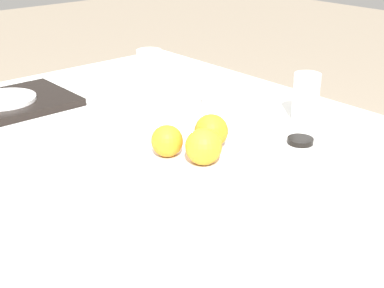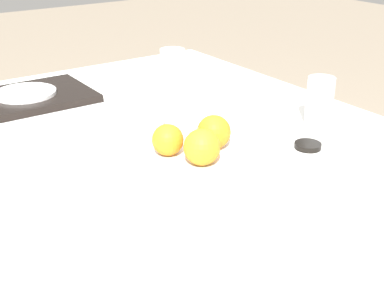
% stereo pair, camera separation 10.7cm
% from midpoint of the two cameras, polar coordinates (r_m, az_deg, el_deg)
% --- Properties ---
extents(table, '(1.22, 1.03, 0.74)m').
position_cam_midpoint_polar(table, '(1.48, -11.50, -11.93)').
color(table, white).
rests_on(table, ground_plane).
extents(fruit_platter, '(0.27, 0.27, 0.03)m').
position_cam_midpoint_polar(fruit_platter, '(1.08, -2.83, -1.73)').
color(fruit_platter, silver).
rests_on(fruit_platter, table).
extents(orange_0, '(0.07, 0.07, 0.07)m').
position_cam_midpoint_polar(orange_0, '(1.08, -5.51, 0.27)').
color(orange_0, orange).
rests_on(orange_0, fruit_platter).
extents(orange_1, '(0.07, 0.07, 0.07)m').
position_cam_midpoint_polar(orange_1, '(1.04, -1.70, -0.34)').
color(orange_1, orange).
rests_on(orange_1, fruit_platter).
extents(orange_2, '(0.07, 0.07, 0.07)m').
position_cam_midpoint_polar(orange_2, '(1.11, -0.68, 1.33)').
color(orange_2, orange).
rests_on(orange_2, fruit_platter).
extents(water_glass, '(0.07, 0.07, 0.12)m').
position_cam_midpoint_polar(water_glass, '(1.33, 9.82, 4.89)').
color(water_glass, silver).
rests_on(water_glass, table).
extents(serving_tray, '(0.34, 0.25, 0.02)m').
position_cam_midpoint_polar(serving_tray, '(1.51, -21.29, 3.91)').
color(serving_tray, black).
rests_on(serving_tray, table).
extents(side_plate, '(0.17, 0.17, 0.01)m').
position_cam_midpoint_polar(side_plate, '(1.51, -21.38, 4.45)').
color(side_plate, white).
rests_on(side_plate, serving_tray).
extents(cup_1, '(0.08, 0.08, 0.08)m').
position_cam_midpoint_polar(cup_1, '(1.70, -6.40, 8.59)').
color(cup_1, white).
rests_on(cup_1, table).
extents(cup_2, '(0.07, 0.07, 0.08)m').
position_cam_midpoint_polar(cup_2, '(1.38, 0.45, 5.16)').
color(cup_2, white).
rests_on(cup_2, table).
extents(cup_3, '(0.09, 0.09, 0.06)m').
position_cam_midpoint_polar(cup_3, '(1.24, -8.41, 2.11)').
color(cup_3, white).
rests_on(cup_3, table).
extents(soy_dish, '(0.06, 0.06, 0.01)m').
position_cam_midpoint_polar(soy_dish, '(1.21, 9.02, 0.30)').
color(soy_dish, black).
rests_on(soy_dish, table).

